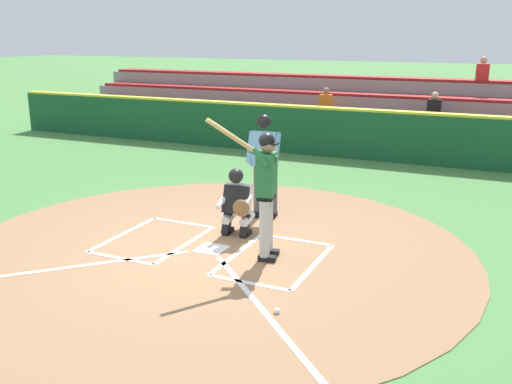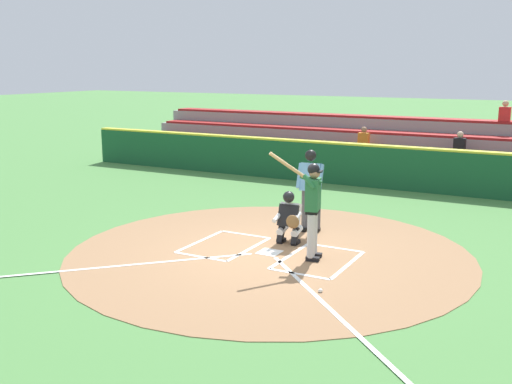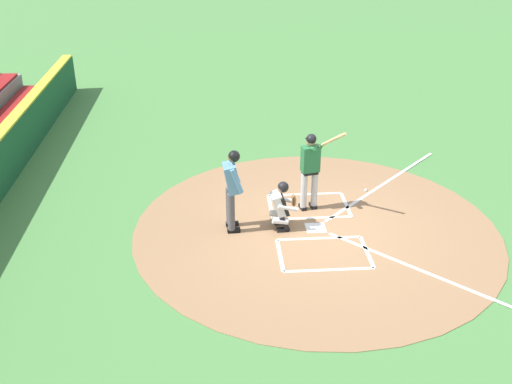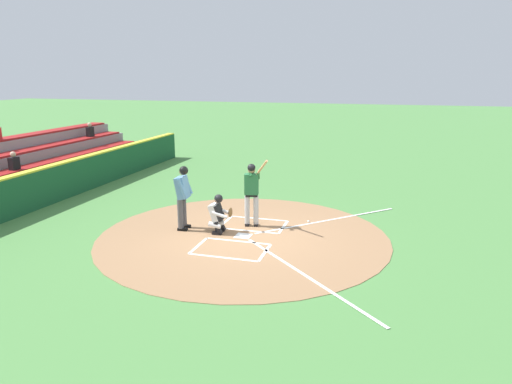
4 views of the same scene
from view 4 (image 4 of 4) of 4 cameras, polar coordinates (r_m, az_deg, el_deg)
The scene contains 8 objects.
ground_plane at distance 13.05m, azimuth -1.56°, elevation -5.40°, with size 120.00×120.00×0.00m, color #4C8442.
dirt_circle at distance 13.05m, azimuth -1.56°, elevation -5.38°, with size 8.00×8.00×0.01m, color #99704C.
home_plate_and_chalk at distance 12.82m, azimuth 2.21°, elevation -5.70°, with size 7.93×4.91×0.01m.
batter at distance 13.56m, azimuth -0.51°, elevation 0.21°, with size 0.85×0.87×2.13m.
catcher at distance 13.17m, azimuth -4.60°, elevation -2.55°, with size 0.62×0.61×1.13m.
plate_umpire at distance 13.46m, azimuth -8.90°, elevation -0.16°, with size 0.60×0.45×1.86m.
baseball at distance 14.29m, azimuth 6.41°, elevation -3.57°, with size 0.07×0.07×0.07m, color white.
backstop_wall at distance 16.65m, azimuth -27.01°, elevation -0.30°, with size 22.00×0.36×1.31m.
Camera 4 is at (11.71, 3.74, 4.38)m, focal length 32.91 mm.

